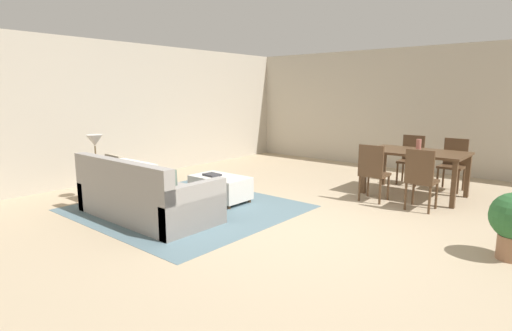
{
  "coord_description": "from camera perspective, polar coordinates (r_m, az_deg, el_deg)",
  "views": [
    {
      "loc": [
        2.78,
        -4.1,
        1.73
      ],
      "look_at": [
        -1.27,
        0.71,
        0.58
      ],
      "focal_mm": 28.15,
      "sensor_mm": 36.0,
      "label": 1
    }
  ],
  "objects": [
    {
      "name": "vase_centerpiece",
      "position": [
        7.22,
        22.11,
        2.7
      ],
      "size": [
        0.08,
        0.08,
        0.2
      ],
      "primitive_type": "cylinder",
      "color": "#B26659",
      "rests_on": "dining_table"
    },
    {
      "name": "ottoman_table",
      "position": [
        6.45,
        -5.1,
        -3.06
      ],
      "size": [
        0.93,
        0.56,
        0.41
      ],
      "color": "silver",
      "rests_on": "ground_plane"
    },
    {
      "name": "dining_chair_near_left",
      "position": [
        6.61,
        16.26,
        -0.57
      ],
      "size": [
        0.41,
        0.41,
        0.92
      ],
      "color": "#513823",
      "rests_on": "ground_plane"
    },
    {
      "name": "wall_left",
      "position": [
        8.62,
        -17.72,
        7.38
      ],
      "size": [
        0.12,
        11.0,
        2.7
      ],
      "primitive_type": "cube",
      "color": "#BCB2A0",
      "rests_on": "ground_plane"
    },
    {
      "name": "dining_chair_far_left",
      "position": [
        8.19,
        21.21,
        1.19
      ],
      "size": [
        0.42,
        0.42,
        0.92
      ],
      "color": "#513823",
      "rests_on": "ground_plane"
    },
    {
      "name": "table_lamp",
      "position": [
        6.84,
        -21.95,
        3.13
      ],
      "size": [
        0.26,
        0.26,
        0.52
      ],
      "color": "brown",
      "rests_on": "side_table"
    },
    {
      "name": "ground_plane",
      "position": [
        5.24,
        5.72,
        -8.91
      ],
      "size": [
        10.8,
        10.8,
        0.0
      ],
      "primitive_type": "plane",
      "color": "tan"
    },
    {
      "name": "dining_table",
      "position": [
        7.23,
        21.8,
        1.2
      ],
      "size": [
        1.56,
        0.96,
        0.76
      ],
      "color": "#513823",
      "rests_on": "ground_plane"
    },
    {
      "name": "book_on_ottoman",
      "position": [
        6.47,
        -6.27,
        -1.32
      ],
      "size": [
        0.28,
        0.22,
        0.03
      ],
      "primitive_type": "cube",
      "rotation": [
        0.0,
        0.0,
        -0.09
      ],
      "color": "#333338",
      "rests_on": "ottoman_table"
    },
    {
      "name": "area_rug",
      "position": [
        6.19,
        -9.75,
        -5.96
      ],
      "size": [
        3.0,
        2.8,
        0.01
      ],
      "primitive_type": "cube",
      "color": "slate",
      "rests_on": "ground_plane"
    },
    {
      "name": "side_table",
      "position": [
        6.92,
        -21.66,
        -1.16
      ],
      "size": [
        0.4,
        0.4,
        0.54
      ],
      "color": "olive",
      "rests_on": "ground_plane"
    },
    {
      "name": "couch",
      "position": [
        5.8,
        -15.54,
        -4.33
      ],
      "size": [
        2.09,
        1.0,
        0.86
      ],
      "color": "gray",
      "rests_on": "ground_plane"
    },
    {
      "name": "wall_back",
      "position": [
        9.52,
        23.33,
        7.26
      ],
      "size": [
        9.0,
        0.12,
        2.7
      ],
      "primitive_type": "cube",
      "color": "#BCB2A0",
      "rests_on": "ground_plane"
    },
    {
      "name": "dining_chair_far_right",
      "position": [
        7.93,
        26.24,
        0.53
      ],
      "size": [
        0.41,
        0.41,
        0.92
      ],
      "color": "#513823",
      "rests_on": "ground_plane"
    },
    {
      "name": "dining_chair_near_right",
      "position": [
        6.33,
        22.37,
        -1.42
      ],
      "size": [
        0.41,
        0.41,
        0.92
      ],
      "color": "#513823",
      "rests_on": "ground_plane"
    }
  ]
}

